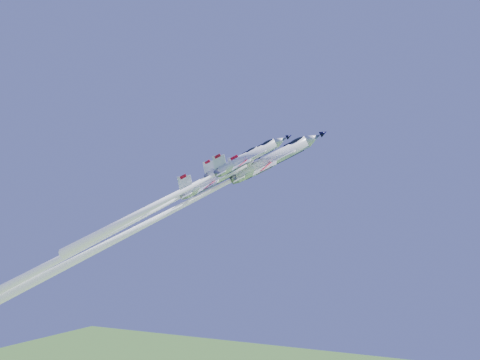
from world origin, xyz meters
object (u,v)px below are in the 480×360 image
at_px(jet_lead, 151,222).
at_px(jet_left, 168,197).
at_px(jet_right, 177,194).
at_px(jet_slot, 118,229).

xyz_separation_m(jet_lead, jet_left, (-1.58, 7.94, 4.91)).
bearing_deg(jet_left, jet_right, 19.15).
relative_size(jet_left, jet_slot, 0.79).
height_order(jet_lead, jet_right, jet_lead).
bearing_deg(jet_left, jet_slot, -43.33).
bearing_deg(jet_right, jet_left, -160.85).
relative_size(jet_right, jet_slot, 0.75).
xyz_separation_m(jet_lead, jet_slot, (-5.79, -2.23, -1.35)).
distance_m(jet_right, jet_slot, 15.09).
bearing_deg(jet_lead, jet_slot, -89.81).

